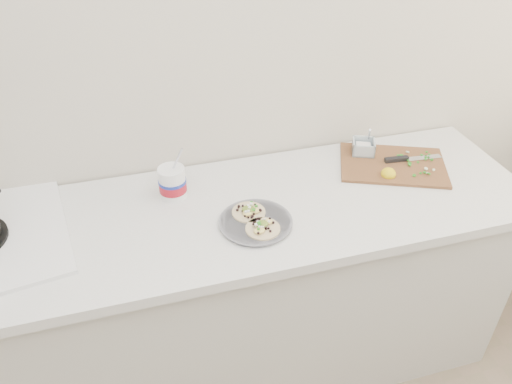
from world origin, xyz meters
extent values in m
cube|color=beige|center=(0.00, 1.73, 1.30)|extent=(3.50, 0.05, 2.60)
cube|color=beige|center=(0.00, 1.43, 0.43)|extent=(2.40, 0.62, 0.86)
cube|color=silver|center=(0.00, 1.41, 0.88)|extent=(2.44, 0.66, 0.04)
cylinder|color=slate|center=(0.17, 1.32, 0.91)|extent=(0.24, 0.24, 0.01)
cylinder|color=slate|center=(0.17, 1.32, 0.91)|extent=(0.25, 0.25, 0.00)
cylinder|color=white|center=(-0.08, 1.56, 0.96)|extent=(0.10, 0.10, 0.12)
cylinder|color=#A61220|center=(-0.08, 1.56, 0.95)|extent=(0.10, 0.10, 0.04)
cylinder|color=#192D99|center=(-0.08, 1.56, 0.97)|extent=(0.10, 0.10, 0.01)
cube|color=brown|center=(0.80, 1.52, 0.91)|extent=(0.49, 0.42, 0.01)
cube|color=white|center=(0.72, 1.63, 0.93)|extent=(0.06, 0.06, 0.03)
ellipsoid|color=yellow|center=(0.74, 1.44, 0.93)|extent=(0.06, 0.06, 0.05)
cube|color=silver|center=(0.93, 1.52, 0.91)|extent=(0.15, 0.04, 0.00)
cube|color=black|center=(0.82, 1.53, 0.92)|extent=(0.10, 0.03, 0.02)
camera|label=1|loc=(-0.19, 0.05, 1.99)|focal=35.00mm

